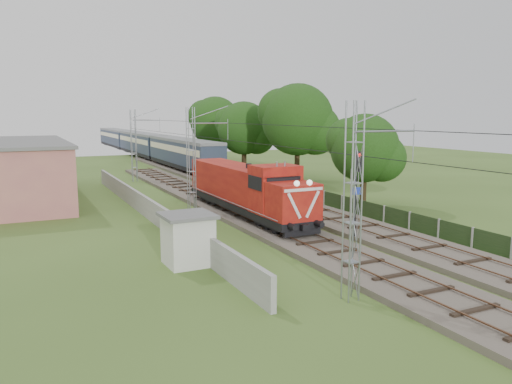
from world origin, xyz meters
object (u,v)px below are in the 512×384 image
signal_post (357,179)px  relay_hut (188,239)px  locomotive (246,189)px  coach_rake (141,143)px

signal_post → relay_hut: bearing=-179.7°
locomotive → coach_rake: (5.00, 54.61, 0.45)m
locomotive → signal_post: signal_post is taller
locomotive → signal_post: size_ratio=3.00×
relay_hut → locomotive: bearing=50.9°
signal_post → relay_hut: size_ratio=2.09×
signal_post → relay_hut: 10.62m
coach_rake → relay_hut: (-12.40, -63.73, -1.29)m
signal_post → relay_hut: (-10.35, -0.06, -2.41)m
signal_post → locomotive: bearing=108.0°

